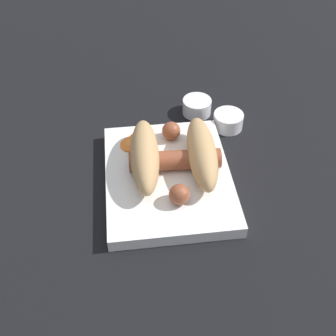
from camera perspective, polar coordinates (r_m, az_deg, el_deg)
ground_plane at (r=0.63m, az=0.00°, el=-1.94°), size 3.00×3.00×0.00m
food_tray at (r=0.62m, az=0.00°, el=-1.31°), size 0.23×0.18×0.02m
bread_roll at (r=0.61m, az=0.74°, el=1.90°), size 0.16×0.13×0.05m
sausage at (r=0.61m, az=0.95°, el=1.06°), size 0.16×0.13×0.03m
pickled_veggies at (r=0.66m, az=-4.14°, el=3.61°), size 0.06×0.07×0.00m
condiment_cup_near at (r=0.72m, az=8.13°, el=6.26°), size 0.05×0.05×0.03m
condiment_cup_far at (r=0.75m, az=3.93°, el=8.21°), size 0.05×0.05×0.03m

